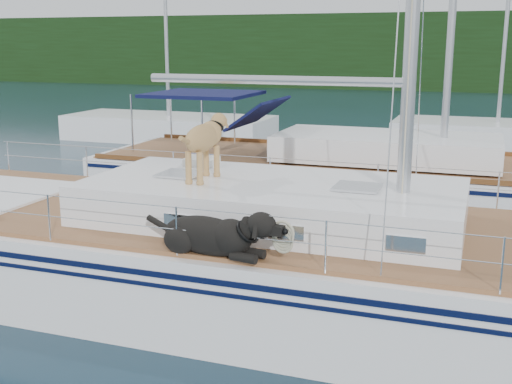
% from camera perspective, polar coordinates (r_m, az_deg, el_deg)
% --- Properties ---
extents(ground, '(120.00, 120.00, 0.00)m').
position_cam_1_polar(ground, '(9.72, -3.22, -9.26)').
color(ground, black).
rests_on(ground, ground).
extents(tree_line, '(90.00, 3.00, 6.00)m').
position_cam_1_polar(tree_line, '(53.39, 16.16, 11.87)').
color(tree_line, black).
rests_on(tree_line, ground).
extents(shore_bank, '(92.00, 1.00, 1.20)m').
position_cam_1_polar(shore_bank, '(54.67, 16.09, 9.37)').
color(shore_bank, '#595147').
rests_on(shore_bank, ground).
extents(main_sailboat, '(12.00, 3.86, 14.01)m').
position_cam_1_polar(main_sailboat, '(9.44, -2.77, -5.54)').
color(main_sailboat, white).
rests_on(main_sailboat, ground).
extents(neighbor_sailboat, '(11.00, 3.50, 13.30)m').
position_cam_1_polar(neighbor_sailboat, '(14.80, 7.23, 1.05)').
color(neighbor_sailboat, white).
rests_on(neighbor_sailboat, ground).
extents(bg_boat_west, '(8.00, 3.00, 11.65)m').
position_cam_1_polar(bg_boat_west, '(25.28, -7.73, 5.62)').
color(bg_boat_west, white).
rests_on(bg_boat_west, ground).
extents(bg_boat_center, '(7.20, 3.00, 11.65)m').
position_cam_1_polar(bg_boat_center, '(24.49, 20.61, 4.67)').
color(bg_boat_center, white).
rests_on(bg_boat_center, ground).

